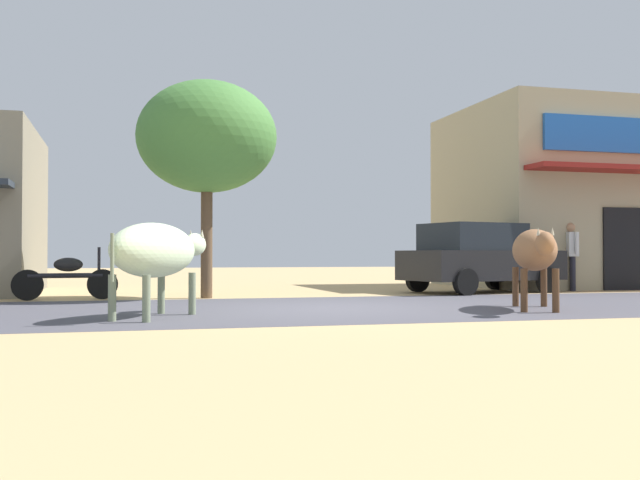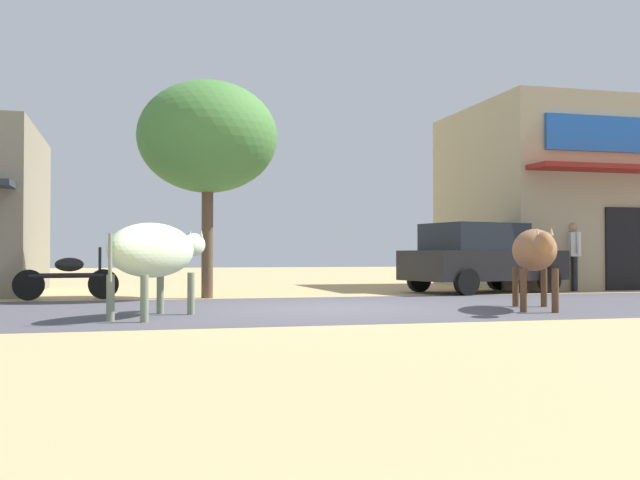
# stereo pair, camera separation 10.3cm
# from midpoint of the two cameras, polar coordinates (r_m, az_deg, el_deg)

# --- Properties ---
(ground) EXTENTS (80.00, 80.00, 0.00)m
(ground) POSITION_cam_midpoint_polar(r_m,az_deg,el_deg) (12.54, 0.38, -5.26)
(ground) COLOR tan
(asphalt_road) EXTENTS (72.00, 6.07, 0.00)m
(asphalt_road) POSITION_cam_midpoint_polar(r_m,az_deg,el_deg) (12.54, 0.38, -5.26)
(asphalt_road) COLOR #4D4B53
(asphalt_road) RESTS_ON ground
(storefront_right_club) EXTENTS (6.59, 6.25, 5.06)m
(storefront_right_club) POSITION_cam_midpoint_polar(r_m,az_deg,el_deg) (22.68, 18.84, 3.04)
(storefront_right_club) COLOR tan
(storefront_right_club) RESTS_ON ground
(roadside_tree) EXTENTS (2.91, 2.91, 4.52)m
(roadside_tree) POSITION_cam_midpoint_polar(r_m,az_deg,el_deg) (15.68, -8.92, 7.82)
(roadside_tree) COLOR brown
(roadside_tree) RESTS_ON ground
(parked_hatchback_car) EXTENTS (4.09, 2.62, 1.64)m
(parked_hatchback_car) POSITION_cam_midpoint_polar(r_m,az_deg,el_deg) (18.00, 12.01, -1.31)
(parked_hatchback_car) COLOR black
(parked_hatchback_car) RESTS_ON ground
(parked_motorcycle) EXTENTS (2.02, 0.28, 1.05)m
(parked_motorcycle) POSITION_cam_midpoint_polar(r_m,az_deg,el_deg) (15.58, -19.13, -2.67)
(parked_motorcycle) COLOR black
(parked_motorcycle) RESTS_ON ground
(cow_near_brown) EXTENTS (1.80, 2.48, 1.36)m
(cow_near_brown) POSITION_cam_midpoint_polar(r_m,az_deg,el_deg) (10.84, -12.79, -0.83)
(cow_near_brown) COLOR beige
(cow_near_brown) RESTS_ON ground
(cow_far_dark) EXTENTS (1.51, 2.57, 1.32)m
(cow_far_dark) POSITION_cam_midpoint_polar(r_m,az_deg,el_deg) (12.58, 16.03, -0.82)
(cow_far_dark) COLOR #8E5E3C
(cow_far_dark) RESTS_ON ground
(pedestrian_by_shop) EXTENTS (0.31, 0.61, 1.70)m
(pedestrian_by_shop) POSITION_cam_midpoint_polar(r_m,az_deg,el_deg) (19.39, 18.64, -0.79)
(pedestrian_by_shop) COLOR #262633
(pedestrian_by_shop) RESTS_ON ground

